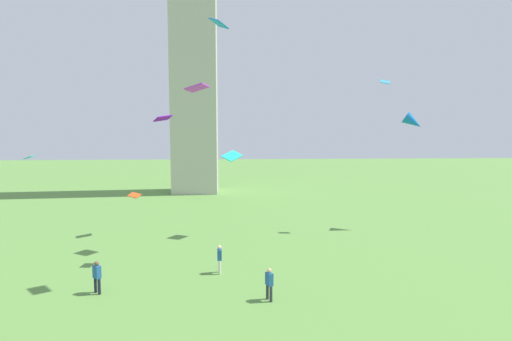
{
  "coord_description": "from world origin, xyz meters",
  "views": [
    {
      "loc": [
        0.22,
        -2.14,
        8.11
      ],
      "look_at": [
        1.72,
        20.49,
        5.96
      ],
      "focal_mm": 28.17,
      "sensor_mm": 36.0,
      "label": 1
    }
  ],
  "objects_px": {
    "person_3": "(219,257)",
    "kite_flying_8": "(413,122)",
    "person_0": "(97,275)",
    "kite_flying_6": "(197,88)",
    "kite_flying_1": "(219,23)",
    "kite_flying_3": "(385,82)",
    "kite_flying_4": "(232,156)",
    "kite_flying_9": "(134,195)",
    "person_4": "(269,282)",
    "kite_flying_7": "(163,118)",
    "kite_flying_2": "(29,157)"
  },
  "relations": [
    {
      "from": "person_3",
      "to": "kite_flying_8",
      "type": "height_order",
      "value": "kite_flying_8"
    },
    {
      "from": "kite_flying_1",
      "to": "kite_flying_7",
      "type": "xyz_separation_m",
      "value": [
        -4.69,
        10.78,
        -4.53
      ]
    },
    {
      "from": "kite_flying_6",
      "to": "kite_flying_8",
      "type": "bearing_deg",
      "value": -137.49
    },
    {
      "from": "kite_flying_6",
      "to": "kite_flying_7",
      "type": "bearing_deg",
      "value": -29.35
    },
    {
      "from": "person_0",
      "to": "kite_flying_6",
      "type": "xyz_separation_m",
      "value": [
        4.53,
        7.73,
        10.19
      ]
    },
    {
      "from": "kite_flying_8",
      "to": "kite_flying_2",
      "type": "bearing_deg",
      "value": 112.72
    },
    {
      "from": "kite_flying_1",
      "to": "kite_flying_7",
      "type": "bearing_deg",
      "value": 173.7
    },
    {
      "from": "person_0",
      "to": "person_3",
      "type": "bearing_deg",
      "value": 66.24
    },
    {
      "from": "person_3",
      "to": "kite_flying_9",
      "type": "height_order",
      "value": "kite_flying_9"
    },
    {
      "from": "person_3",
      "to": "kite_flying_8",
      "type": "bearing_deg",
      "value": 120.19
    },
    {
      "from": "person_3",
      "to": "kite_flying_3",
      "type": "bearing_deg",
      "value": 123.69
    },
    {
      "from": "person_0",
      "to": "kite_flying_7",
      "type": "xyz_separation_m",
      "value": [
        1.49,
        12.19,
        8.28
      ]
    },
    {
      "from": "kite_flying_3",
      "to": "kite_flying_8",
      "type": "xyz_separation_m",
      "value": [
        2.7,
        0.54,
        -3.22
      ]
    },
    {
      "from": "person_3",
      "to": "person_4",
      "type": "height_order",
      "value": "person_3"
    },
    {
      "from": "kite_flying_4",
      "to": "kite_flying_3",
      "type": "bearing_deg",
      "value": 136.04
    },
    {
      "from": "kite_flying_2",
      "to": "person_3",
      "type": "bearing_deg",
      "value": 52.2
    },
    {
      "from": "kite_flying_6",
      "to": "kite_flying_8",
      "type": "height_order",
      "value": "kite_flying_6"
    },
    {
      "from": "kite_flying_4",
      "to": "kite_flying_1",
      "type": "bearing_deg",
      "value": 36.5
    },
    {
      "from": "kite_flying_1",
      "to": "kite_flying_4",
      "type": "relative_size",
      "value": 0.78
    },
    {
      "from": "kite_flying_6",
      "to": "kite_flying_9",
      "type": "height_order",
      "value": "kite_flying_6"
    },
    {
      "from": "kite_flying_9",
      "to": "person_3",
      "type": "bearing_deg",
      "value": 77.7
    },
    {
      "from": "kite_flying_1",
      "to": "kite_flying_9",
      "type": "relative_size",
      "value": 1.44
    },
    {
      "from": "person_3",
      "to": "kite_flying_8",
      "type": "distance_m",
      "value": 20.65
    },
    {
      "from": "kite_flying_2",
      "to": "kite_flying_6",
      "type": "xyz_separation_m",
      "value": [
        13.94,
        -5.57,
        5.02
      ]
    },
    {
      "from": "kite_flying_4",
      "to": "kite_flying_8",
      "type": "height_order",
      "value": "kite_flying_8"
    },
    {
      "from": "kite_flying_6",
      "to": "kite_flying_3",
      "type": "bearing_deg",
      "value": -136.63
    },
    {
      "from": "person_4",
      "to": "kite_flying_9",
      "type": "xyz_separation_m",
      "value": [
        -7.71,
        6.09,
        3.37
      ]
    },
    {
      "from": "kite_flying_9",
      "to": "kite_flying_1",
      "type": "bearing_deg",
      "value": 68.4
    },
    {
      "from": "kite_flying_4",
      "to": "person_4",
      "type": "bearing_deg",
      "value": 48.39
    },
    {
      "from": "kite_flying_7",
      "to": "kite_flying_8",
      "type": "relative_size",
      "value": 0.73
    },
    {
      "from": "person_3",
      "to": "kite_flying_6",
      "type": "relative_size",
      "value": 0.94
    },
    {
      "from": "kite_flying_3",
      "to": "person_0",
      "type": "bearing_deg",
      "value": -141.0
    },
    {
      "from": "kite_flying_8",
      "to": "kite_flying_4",
      "type": "bearing_deg",
      "value": 119.97
    },
    {
      "from": "kite_flying_1",
      "to": "kite_flying_7",
      "type": "relative_size",
      "value": 0.87
    },
    {
      "from": "kite_flying_3",
      "to": "person_3",
      "type": "bearing_deg",
      "value": -137.1
    },
    {
      "from": "person_4",
      "to": "kite_flying_7",
      "type": "bearing_deg",
      "value": 4.05
    },
    {
      "from": "person_0",
      "to": "kite_flying_1",
      "type": "distance_m",
      "value": 14.29
    },
    {
      "from": "kite_flying_4",
      "to": "kite_flying_6",
      "type": "height_order",
      "value": "kite_flying_6"
    },
    {
      "from": "person_4",
      "to": "kite_flying_4",
      "type": "distance_m",
      "value": 13.75
    },
    {
      "from": "person_4",
      "to": "kite_flying_2",
      "type": "relative_size",
      "value": 1.8
    },
    {
      "from": "person_3",
      "to": "kite_flying_8",
      "type": "xyz_separation_m",
      "value": [
        16.0,
        10.28,
        8.06
      ]
    },
    {
      "from": "person_3",
      "to": "kite_flying_1",
      "type": "height_order",
      "value": "kite_flying_1"
    },
    {
      "from": "person_0",
      "to": "kite_flying_3",
      "type": "height_order",
      "value": "kite_flying_3"
    },
    {
      "from": "person_4",
      "to": "kite_flying_9",
      "type": "bearing_deg",
      "value": 28.24
    },
    {
      "from": "kite_flying_6",
      "to": "kite_flying_8",
      "type": "distance_m",
      "value": 18.41
    },
    {
      "from": "person_3",
      "to": "kite_flying_9",
      "type": "bearing_deg",
      "value": -114.72
    },
    {
      "from": "kite_flying_8",
      "to": "kite_flying_9",
      "type": "bearing_deg",
      "value": 134.63
    },
    {
      "from": "person_4",
      "to": "kite_flying_6",
      "type": "bearing_deg",
      "value": 0.42
    },
    {
      "from": "kite_flying_2",
      "to": "kite_flying_3",
      "type": "distance_m",
      "value": 29.47
    },
    {
      "from": "kite_flying_1",
      "to": "kite_flying_3",
      "type": "bearing_deg",
      "value": 99.6
    }
  ]
}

